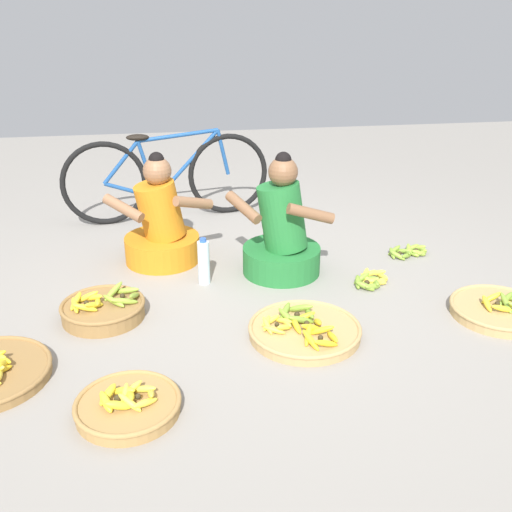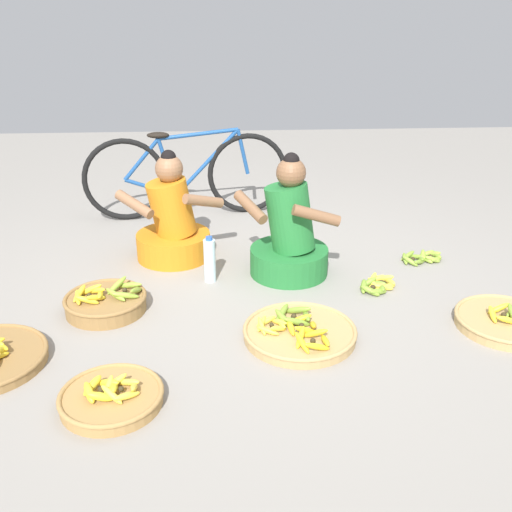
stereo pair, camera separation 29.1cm
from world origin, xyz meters
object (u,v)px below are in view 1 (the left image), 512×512
Objects in this scene: banana_basket_mid_right at (103,309)px; banana_basket_front_left at (304,330)px; vendor_woman_front at (282,236)px; banana_basket_near_vendor at (128,405)px; water_bottle at (204,262)px; loose_bananas_front_center at (409,252)px; bicycle_leaning at (167,177)px; banana_basket_mid_left at (500,309)px; vendor_woman_behind at (161,228)px; loose_bananas_back_center at (371,280)px.

banana_basket_mid_right reaches higher than banana_basket_front_left.
banana_basket_near_vendor is (-0.96, -1.34, -0.22)m from vendor_woman_front.
water_bottle is at bearing 123.32° from banana_basket_front_left.
loose_bananas_front_center is at bearing 15.63° from banana_basket_mid_right.
banana_basket_mid_left is (1.86, -1.98, -0.32)m from bicycle_leaning.
banana_basket_near_vendor is at bearing -165.08° from banana_basket_mid_left.
vendor_woman_behind is 1.78m from loose_bananas_front_center.
bicycle_leaning is 2.16m from banana_basket_front_left.
banana_basket_front_left reaches higher than loose_bananas_back_center.
loose_bananas_front_center is (0.97, 0.14, -0.24)m from vendor_woman_front.
bicycle_leaning is (0.07, 0.88, 0.11)m from vendor_woman_behind.
loose_bananas_back_center is at bearing -9.77° from water_bottle.
water_bottle is (0.19, -1.28, -0.21)m from bicycle_leaning.
bicycle_leaning reaches higher than banana_basket_front_left.
banana_basket_mid_right is (-1.14, -0.45, -0.21)m from vendor_woman_front.
banana_basket_mid_left reaches higher than loose_bananas_back_center.
banana_basket_mid_left is at bearing -40.61° from loose_bananas_back_center.
vendor_woman_behind is 2.23m from banana_basket_mid_left.
banana_basket_near_vendor is at bearing -125.60° from vendor_woman_front.
vendor_woman_behind is 0.46× the size of bicycle_leaning.
loose_bananas_front_center is (-0.17, 0.92, -0.01)m from banana_basket_mid_left.
vendor_woman_front is at bearing 153.73° from loose_bananas_back_center.
vendor_woman_front is 3.08× the size of loose_bananas_back_center.
bicycle_leaning is at bearing 108.63° from banana_basket_front_left.
banana_basket_mid_right is 0.91m from banana_basket_near_vendor.
vendor_woman_behind is at bearing 122.93° from water_bottle.
banana_basket_mid_right is 1.81× the size of loose_bananas_back_center.
banana_basket_front_left reaches higher than loose_bananas_front_center.
loose_bananas_back_center is (0.54, -0.27, -0.24)m from vendor_woman_front.
vendor_woman_front is at bearing -59.07° from bicycle_leaning.
vendor_woman_behind is at bearing 83.97° from banana_basket_near_vendor.
water_bottle is (0.61, 0.37, 0.09)m from banana_basket_mid_right.
vendor_woman_behind is 0.89m from bicycle_leaning.
vendor_woman_front reaches higher than loose_bananas_back_center.
bicycle_leaning is 3.54× the size of banana_basket_near_vendor.
water_bottle is (-1.07, 0.18, 0.12)m from loose_bananas_back_center.
banana_basket_mid_left reaches higher than banana_basket_front_left.
banana_basket_mid_left is 2.30m from banana_basket_mid_right.
banana_basket_front_left is 2.32× the size of loose_bananas_back_center.
loose_bananas_back_center is at bearing 6.31° from banana_basket_mid_right.
banana_basket_mid_left is 1.18m from banana_basket_front_left.
water_bottle is at bearing -81.40° from bicycle_leaning.
loose_bananas_front_center is (1.76, -0.18, -0.22)m from vendor_woman_behind.
vendor_woman_behind is at bearing 150.22° from banana_basket_mid_left.
vendor_woman_front reaches higher than water_bottle.
banana_basket_near_vendor is (-0.18, -1.67, -0.21)m from vendor_woman_behind.
vendor_woman_front reaches higher than vendor_woman_behind.
loose_bananas_back_center is at bearing -26.27° from vendor_woman_front.
vendor_woman_front is 1.70× the size of banana_basket_mid_right.
vendor_woman_behind is (-0.79, 0.32, -0.02)m from vendor_woman_front.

